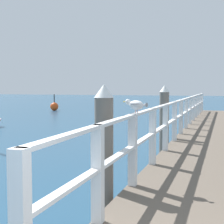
{
  "coord_description": "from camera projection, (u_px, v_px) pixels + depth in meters",
  "views": [
    {
      "loc": [
        0.04,
        -1.31,
        2.07
      ],
      "look_at": [
        -3.33,
        9.36,
        1.27
      ],
      "focal_mm": 57.48,
      "sensor_mm": 36.0,
      "label": 1
    }
  ],
  "objects": [
    {
      "name": "seagull_foreground",
      "position": [
        136.0,
        104.0,
        5.63
      ],
      "size": [
        0.44,
        0.26,
        0.21
      ],
      "rotation": [
        0.0,
        0.0,
        1.1
      ],
      "color": "white",
      "rests_on": "pier_railing"
    },
    {
      "name": "pier_railing",
      "position": [
        184.0,
        111.0,
        12.21
      ],
      "size": [
        0.12,
        20.6,
        1.1
      ],
      "color": "white",
      "rests_on": "pier_deck"
    },
    {
      "name": "channel_buoy",
      "position": [
        54.0,
        106.0,
        30.56
      ],
      "size": [
        0.7,
        0.7,
        1.4
      ],
      "color": "#E54C19",
      "rests_on": "ground_plane"
    },
    {
      "name": "dock_piling_near",
      "position": [
        104.0,
        154.0,
        5.36
      ],
      "size": [
        0.29,
        0.29,
        2.1
      ],
      "color": "#6B6056",
      "rests_on": "ground_plane"
    },
    {
      "name": "dock_piling_far",
      "position": [
        164.0,
        120.0,
        10.63
      ],
      "size": [
        0.29,
        0.29,
        2.1
      ],
      "color": "#6B6056",
      "rests_on": "ground_plane"
    },
    {
      "name": "pier_deck",
      "position": [
        223.0,
        140.0,
        11.89
      ],
      "size": [
        2.74,
        22.08,
        0.55
      ],
      "primitive_type": "cube",
      "color": "brown",
      "rests_on": "ground_plane"
    }
  ]
}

